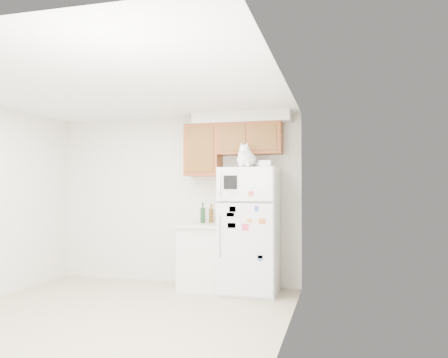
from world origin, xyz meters
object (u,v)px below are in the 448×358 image
(refrigerator, at_px, (250,230))
(storage_box_front, at_px, (266,164))
(base_counter, at_px, (203,256))
(bottle_amber, at_px, (211,213))
(cat, at_px, (246,158))
(bottle_green, at_px, (203,213))
(storage_box_back, at_px, (261,164))

(refrigerator, relative_size, storage_box_front, 11.33)
(base_counter, height_order, bottle_amber, bottle_amber)
(cat, distance_m, bottle_green, 1.11)
(cat, relative_size, storage_box_front, 3.04)
(cat, bearing_deg, base_counter, 158.69)
(storage_box_back, bearing_deg, storage_box_front, -44.06)
(bottle_green, bearing_deg, refrigerator, -14.56)
(bottle_amber, bearing_deg, storage_box_front, -25.66)
(storage_box_back, relative_size, bottle_amber, 0.65)
(base_counter, xyz_separation_m, bottle_green, (-0.04, 0.12, 0.61))
(base_counter, height_order, storage_box_back, storage_box_back)
(cat, relative_size, storage_box_back, 2.53)
(refrigerator, height_order, storage_box_front, storage_box_front)
(refrigerator, distance_m, bottle_green, 0.79)
(bottle_amber, bearing_deg, cat, -35.98)
(cat, height_order, bottle_amber, cat)
(refrigerator, xyz_separation_m, storage_box_back, (0.15, 0.06, 0.90))
(bottle_amber, bearing_deg, refrigerator, -22.28)
(refrigerator, height_order, storage_box_back, storage_box_back)
(bottle_amber, bearing_deg, storage_box_back, -14.41)
(storage_box_front, bearing_deg, bottle_green, 163.05)
(bottle_green, bearing_deg, base_counter, -69.04)
(base_counter, height_order, storage_box_front, storage_box_front)
(base_counter, distance_m, storage_box_front, 1.60)
(cat, xyz_separation_m, storage_box_back, (0.15, 0.25, -0.07))
(storage_box_back, height_order, bottle_amber, storage_box_back)
(storage_box_front, distance_m, bottle_amber, 1.19)
(refrigerator, distance_m, storage_box_front, 0.94)
(base_counter, relative_size, bottle_amber, 3.34)
(cat, distance_m, bottle_amber, 1.08)
(refrigerator, xyz_separation_m, bottle_amber, (-0.63, 0.26, 0.21))
(refrigerator, relative_size, base_counter, 1.85)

